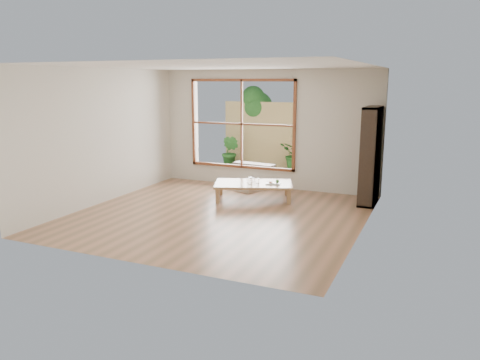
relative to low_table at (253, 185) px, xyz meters
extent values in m
plane|color=#A87454|center=(-0.14, -1.28, -0.30)|extent=(5.00, 5.00, 0.00)
cube|color=#AA8052|center=(0.00, 0.00, 0.02)|extent=(1.75, 1.36, 0.05)
cube|color=#AA8052|center=(-0.52, -0.58, -0.15)|extent=(0.10, 0.10, 0.29)
cube|color=#AA8052|center=(-0.78, 0.09, -0.15)|extent=(0.10, 0.10, 0.29)
cube|color=#AA8052|center=(0.78, -0.09, -0.15)|extent=(0.10, 0.10, 0.29)
cube|color=#AA8052|center=(0.52, 0.58, -0.15)|extent=(0.10, 0.10, 0.29)
cube|color=silver|center=(-0.41, 0.72, -0.26)|extent=(0.75, 0.75, 0.08)
cube|color=#31241B|center=(2.18, 0.61, 0.64)|extent=(0.30, 0.85, 1.88)
cylinder|color=silver|center=(-0.01, -0.15, 0.11)|extent=(0.08, 0.08, 0.14)
cylinder|color=silver|center=(0.09, 0.01, 0.09)|extent=(0.07, 0.07, 0.10)
cylinder|color=silver|center=(-0.03, 0.10, 0.08)|extent=(0.06, 0.06, 0.08)
cylinder|color=silver|center=(-0.12, 0.01, 0.08)|extent=(0.06, 0.06, 0.08)
cube|color=white|center=(0.40, 0.05, 0.05)|extent=(0.33, 0.26, 0.02)
sphere|color=#44762F|center=(0.47, 0.09, 0.10)|extent=(0.07, 0.07, 0.07)
cube|color=#C2532D|center=(0.37, 0.01, 0.07)|extent=(0.06, 0.05, 0.03)
cube|color=beige|center=(0.33, 0.08, 0.07)|extent=(0.07, 0.06, 0.02)
cylinder|color=silver|center=(0.43, -0.01, 0.07)|extent=(0.16, 0.05, 0.01)
cube|color=#372F28|center=(-0.74, 2.28, -0.30)|extent=(2.80, 2.00, 0.05)
cube|color=#31241B|center=(-0.78, 1.99, 0.04)|extent=(1.10, 0.46, 0.04)
cube|color=#31241B|center=(-1.29, 1.95, -0.13)|extent=(0.07, 0.07, 0.29)
cube|color=#31241B|center=(-1.25, 2.18, -0.13)|extent=(0.07, 0.07, 0.29)
cube|color=#31241B|center=(-0.31, 1.81, -0.13)|extent=(0.07, 0.07, 0.29)
cube|color=#31241B|center=(-0.28, 2.04, -0.13)|extent=(0.07, 0.07, 0.29)
cube|color=#D6B56D|center=(-0.74, 3.28, 0.60)|extent=(2.80, 0.06, 1.80)
imported|color=#2A6A27|center=(0.06, 2.96, 0.22)|extent=(0.91, 0.79, 0.98)
imported|color=#2A6A27|center=(-1.79, 2.79, 0.17)|extent=(0.59, 0.53, 0.89)
cylinder|color=#4C3D2D|center=(-1.44, 3.58, 0.50)|extent=(0.14, 0.14, 1.60)
sphere|color=#2A6A27|center=(-1.32, 3.58, 1.35)|extent=(0.84, 0.84, 0.84)
sphere|color=#2A6A27|center=(-1.59, 3.66, 1.15)|extent=(0.70, 0.70, 0.70)
sphere|color=#2A6A27|center=(-1.41, 3.48, 1.60)|extent=(0.64, 0.64, 0.64)
camera|label=1|loc=(3.41, -8.56, 2.07)|focal=35.00mm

